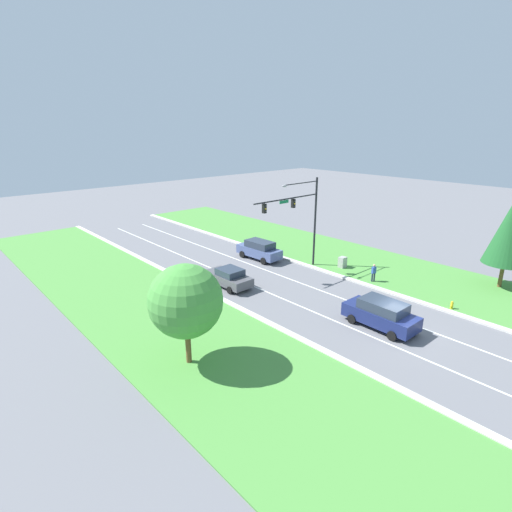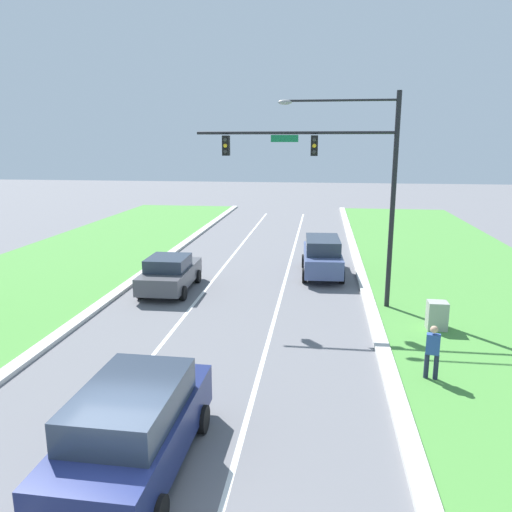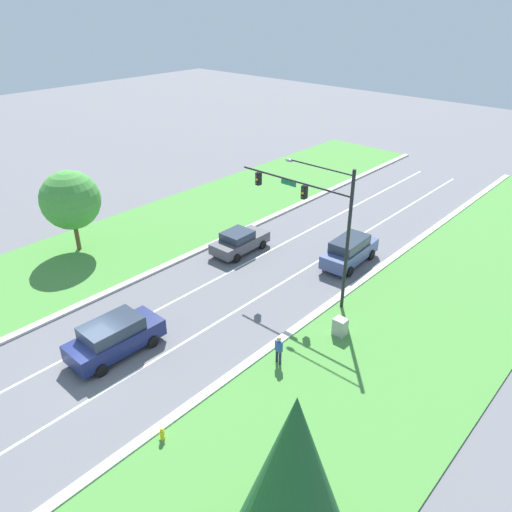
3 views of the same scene
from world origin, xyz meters
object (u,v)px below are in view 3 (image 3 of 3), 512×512
object	(u,v)px
conifer_near_right_tree	(293,473)
utility_cabinet	(340,328)
traffic_signal_mast	(317,210)
fire_hydrant	(162,435)
pedestrian	(279,349)
slate_blue_suv	(350,251)
oak_near_left_tree	(70,200)
graphite_sedan	(239,241)
navy_suv	(115,337)

from	to	relation	value
conifer_near_right_tree	utility_cabinet	bearing A→B (deg)	116.35
traffic_signal_mast	fire_hydrant	xyz separation A→B (m)	(2.13, -13.67, -5.42)
conifer_near_right_tree	pedestrian	bearing A→B (deg)	131.27
slate_blue_suv	oak_near_left_tree	distance (m)	19.99
traffic_signal_mast	graphite_sedan	world-z (taller)	traffic_signal_mast
navy_suv	graphite_sedan	bearing A→B (deg)	104.89
traffic_signal_mast	slate_blue_suv	world-z (taller)	traffic_signal_mast
fire_hydrant	oak_near_left_tree	size ratio (longest dim) A/B	0.12
graphite_sedan	oak_near_left_tree	world-z (taller)	oak_near_left_tree
navy_suv	fire_hydrant	world-z (taller)	navy_suv
navy_suv	pedestrian	size ratio (longest dim) A/B	3.02
traffic_signal_mast	slate_blue_suv	size ratio (longest dim) A/B	1.70
pedestrian	graphite_sedan	bearing A→B (deg)	-24.99
navy_suv	slate_blue_suv	distance (m)	17.03
slate_blue_suv	fire_hydrant	size ratio (longest dim) A/B	7.31
navy_suv	traffic_signal_mast	bearing A→B (deg)	70.32
navy_suv	graphite_sedan	distance (m)	13.22
utility_cabinet	slate_blue_suv	bearing A→B (deg)	119.14
traffic_signal_mast	graphite_sedan	size ratio (longest dim) A/B	1.89
oak_near_left_tree	traffic_signal_mast	bearing A→B (deg)	21.33
slate_blue_suv	pedestrian	distance (m)	12.01
utility_cabinet	conifer_near_right_tree	size ratio (longest dim) A/B	0.14
utility_cabinet	oak_near_left_tree	bearing A→B (deg)	-168.76
slate_blue_suv	pedestrian	size ratio (longest dim) A/B	3.03
conifer_near_right_tree	traffic_signal_mast	bearing A→B (deg)	123.58
slate_blue_suv	conifer_near_right_tree	bearing A→B (deg)	-65.22
fire_hydrant	oak_near_left_tree	distance (m)	20.37
graphite_sedan	utility_cabinet	xyz separation A→B (m)	(11.19, -3.73, -0.27)
slate_blue_suv	fire_hydrant	world-z (taller)	slate_blue_suv
traffic_signal_mast	conifer_near_right_tree	size ratio (longest dim) A/B	1.11
graphite_sedan	pedestrian	bearing A→B (deg)	-38.43
traffic_signal_mast	conifer_near_right_tree	bearing A→B (deg)	-56.42
graphite_sedan	pedestrian	world-z (taller)	pedestrian
navy_suv	conifer_near_right_tree	xyz separation A→B (m)	(13.99, -2.97, 4.00)
oak_near_left_tree	fire_hydrant	bearing A→B (deg)	-21.01
utility_cabinet	fire_hydrant	size ratio (longest dim) A/B	1.61
slate_blue_suv	traffic_signal_mast	bearing A→B (deg)	-86.81
utility_cabinet	fire_hydrant	distance (m)	11.32
slate_blue_suv	conifer_near_right_tree	size ratio (longest dim) A/B	0.65
traffic_signal_mast	graphite_sedan	bearing A→B (deg)	170.34
navy_suv	slate_blue_suv	bearing A→B (deg)	77.95
slate_blue_suv	pedestrian	world-z (taller)	slate_blue_suv
navy_suv	fire_hydrant	distance (m)	6.85
navy_suv	utility_cabinet	bearing A→B (deg)	49.59
utility_cabinet	fire_hydrant	bearing A→B (deg)	-97.77
utility_cabinet	oak_near_left_tree	distance (m)	20.92
slate_blue_suv	utility_cabinet	size ratio (longest dim) A/B	4.55
graphite_sedan	conifer_near_right_tree	size ratio (longest dim) A/B	0.58
graphite_sedan	utility_cabinet	distance (m)	11.80
slate_blue_suv	conifer_near_right_tree	distance (m)	22.40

